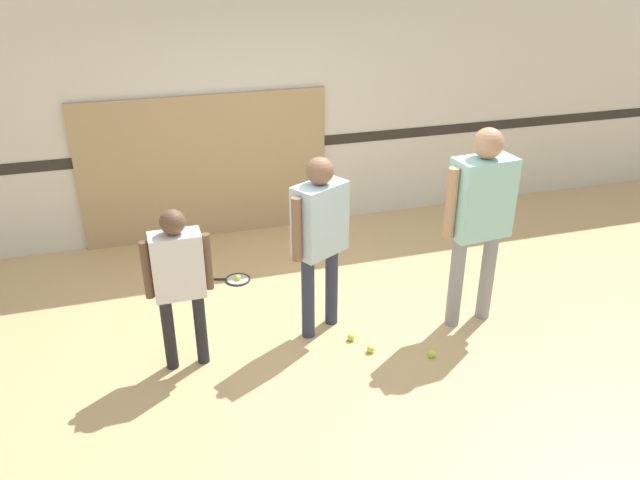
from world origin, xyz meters
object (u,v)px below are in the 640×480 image
at_px(person_student_right, 480,208).
at_px(tennis_ball_near_instructor, 351,337).
at_px(tennis_ball_stray_right, 432,354).
at_px(tennis_ball_by_spare_racket, 238,278).
at_px(tennis_ball_stray_left, 371,349).
at_px(racket_spare_on_floor, 236,279).
at_px(person_student_left, 178,273).
at_px(person_instructor, 320,228).

xyz_separation_m(person_student_right, tennis_ball_near_instructor, (-1.14, 0.00, -1.10)).
bearing_deg(tennis_ball_near_instructor, tennis_ball_stray_right, -37.02).
bearing_deg(tennis_ball_by_spare_racket, person_student_right, -35.17).
bearing_deg(tennis_ball_stray_left, racket_spare_on_floor, 119.54).
distance_m(person_student_left, tennis_ball_near_instructor, 1.64).
distance_m(person_student_right, racket_spare_on_floor, 2.62).
xyz_separation_m(person_instructor, person_student_right, (1.35, -0.26, 0.12)).
bearing_deg(tennis_ball_stray_left, person_student_right, 11.41).
bearing_deg(tennis_ball_stray_left, tennis_ball_stray_right, -24.88).
bearing_deg(racket_spare_on_floor, person_student_right, 162.38).
xyz_separation_m(tennis_ball_stray_left, tennis_ball_stray_right, (0.47, -0.22, 0.00)).
bearing_deg(tennis_ball_near_instructor, person_student_left, 176.83).
bearing_deg(person_instructor, person_student_left, 159.96).
relative_size(person_instructor, tennis_ball_by_spare_racket, 24.73).
height_order(person_instructor, tennis_ball_stray_right, person_instructor).
bearing_deg(tennis_ball_stray_right, racket_spare_on_floor, 127.23).
relative_size(tennis_ball_by_spare_racket, tennis_ball_stray_left, 1.00).
bearing_deg(tennis_ball_stray_right, person_student_right, 36.79).
height_order(tennis_ball_by_spare_racket, tennis_ball_stray_right, same).
xyz_separation_m(person_student_left, tennis_ball_near_instructor, (1.41, -0.08, -0.83)).
bearing_deg(person_instructor, tennis_ball_by_spare_racket, 88.75).
height_order(person_instructor, tennis_ball_stray_left, person_instructor).
height_order(racket_spare_on_floor, tennis_ball_stray_left, tennis_ball_stray_left).
bearing_deg(tennis_ball_stray_right, tennis_ball_by_spare_racket, 127.06).
relative_size(person_student_left, tennis_ball_by_spare_racket, 21.22).
height_order(person_student_left, tennis_ball_stray_left, person_student_left).
height_order(racket_spare_on_floor, tennis_ball_near_instructor, tennis_ball_near_instructor).
xyz_separation_m(person_student_left, person_student_right, (2.56, -0.08, 0.27)).
relative_size(racket_spare_on_floor, tennis_ball_by_spare_racket, 7.11).
relative_size(person_student_right, tennis_ball_near_instructor, 27.78).
bearing_deg(tennis_ball_by_spare_racket, racket_spare_on_floor, 144.50).
distance_m(tennis_ball_near_instructor, tennis_ball_stray_left, 0.24).
distance_m(tennis_ball_by_spare_racket, tennis_ball_stray_left, 1.78).
distance_m(racket_spare_on_floor, tennis_ball_by_spare_racket, 0.03).
bearing_deg(tennis_ball_near_instructor, person_student_right, -0.19).
xyz_separation_m(racket_spare_on_floor, tennis_ball_by_spare_racket, (0.02, -0.01, 0.02)).
height_order(person_student_left, tennis_ball_stray_right, person_student_left).
relative_size(racket_spare_on_floor, tennis_ball_stray_left, 7.11).
distance_m(person_student_left, tennis_ball_stray_right, 2.21).
distance_m(person_instructor, tennis_ball_near_instructor, 1.03).
bearing_deg(racket_spare_on_floor, tennis_ball_near_instructor, 137.67).
height_order(tennis_ball_near_instructor, tennis_ball_stray_left, same).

